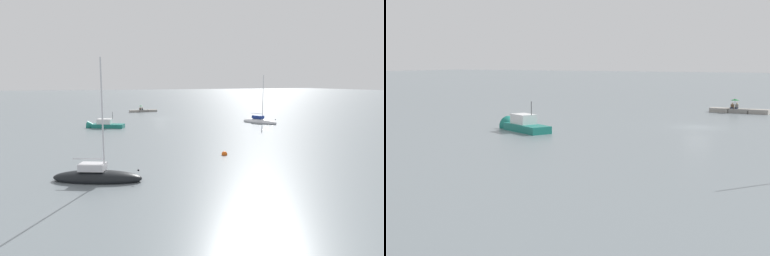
% 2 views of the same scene
% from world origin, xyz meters
% --- Properties ---
extents(ground_plane, '(500.00, 500.00, 0.00)m').
position_xyz_m(ground_plane, '(0.00, 0.00, 0.00)').
color(ground_plane, slate).
extents(seawall_pier, '(7.22, 1.51, 0.55)m').
position_xyz_m(seawall_pier, '(0.00, -17.17, 0.28)').
color(seawall_pier, gray).
rests_on(seawall_pier, ground_plane).
extents(person_seated_grey_left, '(0.41, 0.61, 0.73)m').
position_xyz_m(person_seated_grey_left, '(0.29, -17.04, 0.80)').
color(person_seated_grey_left, '#1E2333').
rests_on(person_seated_grey_left, seawall_pier).
extents(person_seated_brown_right, '(0.41, 0.61, 0.73)m').
position_xyz_m(person_seated_brown_right, '(0.85, -17.03, 0.80)').
color(person_seated_brown_right, '#1E2333').
rests_on(person_seated_brown_right, seawall_pier).
extents(umbrella_open_green, '(1.13, 1.13, 1.25)m').
position_xyz_m(umbrella_open_green, '(0.56, -17.19, 1.65)').
color(umbrella_open_green, black).
rests_on(umbrella_open_green, seawall_pier).
extents(sailboat_white_mid, '(5.13, 7.53, 9.60)m').
position_xyz_m(sailboat_white_mid, '(-15.61, 14.75, 0.36)').
color(sailboat_white_mid, silver).
rests_on(sailboat_white_mid, ground_plane).
extents(sailboat_black_outer, '(7.60, 4.93, 10.34)m').
position_xyz_m(sailboat_black_outer, '(17.60, 42.87, 0.37)').
color(sailboat_black_outer, black).
rests_on(sailboat_black_outer, ground_plane).
extents(motorboat_teal_near, '(6.58, 4.46, 3.56)m').
position_xyz_m(motorboat_teal_near, '(13.59, 10.48, 0.38)').
color(motorboat_teal_near, '#197266').
rests_on(motorboat_teal_near, ground_plane).
extents(mooring_buoy_mid, '(0.64, 0.64, 0.64)m').
position_xyz_m(mooring_buoy_mid, '(3.52, 37.88, 0.11)').
color(mooring_buoy_mid, '#EA5914').
rests_on(mooring_buoy_mid, ground_plane).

